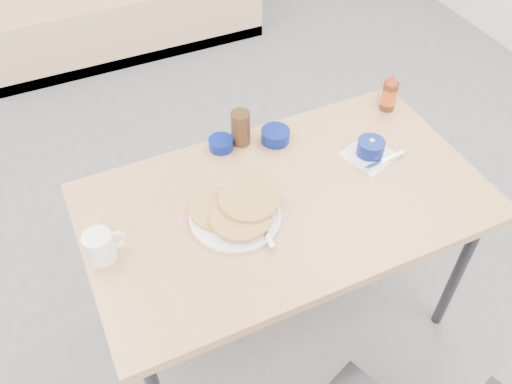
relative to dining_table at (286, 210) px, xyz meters
name	(u,v)px	position (x,y,z in m)	size (l,w,h in m)	color
ground	(306,361)	(0.00, -0.25, -0.70)	(6.00, 6.00, 0.00)	slate
dining_table	(286,210)	(0.00, 0.00, 0.00)	(1.40, 0.80, 0.76)	tan
pancake_plate	(236,212)	(-0.19, 0.00, 0.08)	(0.32, 0.33, 0.05)	white
coffee_mug	(101,246)	(-0.64, 0.02, 0.12)	(0.13, 0.09, 0.10)	white
grits_setting	(370,150)	(0.38, 0.07, 0.09)	(0.23, 0.21, 0.07)	white
creamer_bowl	(221,144)	(-0.11, 0.34, 0.08)	(0.09, 0.09, 0.04)	#041365
butter_bowl	(275,136)	(0.10, 0.29, 0.09)	(0.11, 0.11, 0.05)	#041365
amber_tumbler	(241,128)	(-0.02, 0.34, 0.13)	(0.07, 0.07, 0.14)	#362211
condiment_caddy	(386,91)	(0.64, 0.34, 0.10)	(0.10, 0.08, 0.10)	silver
syrup_bottle	(389,94)	(0.61, 0.28, 0.13)	(0.06, 0.06, 0.17)	#47230F
sugar_wrapper	(188,219)	(-0.34, 0.06, 0.06)	(0.04, 0.02, 0.00)	#E94D6B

